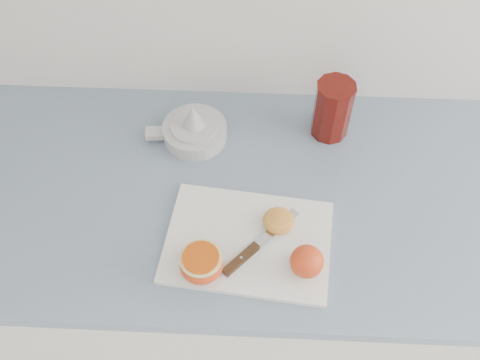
# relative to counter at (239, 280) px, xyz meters

# --- Properties ---
(counter) EXTENTS (2.52, 0.64, 0.89)m
(counter) POSITION_rel_counter_xyz_m (0.00, 0.00, 0.00)
(counter) COLOR white
(counter) RESTS_ON ground
(cutting_board) EXTENTS (0.35, 0.27, 0.01)m
(cutting_board) POSITION_rel_counter_xyz_m (0.03, -0.14, 0.45)
(cutting_board) COLOR white
(cutting_board) RESTS_ON counter
(whole_orange) EXTENTS (0.06, 0.06, 0.06)m
(whole_orange) POSITION_rel_counter_xyz_m (0.14, -0.20, 0.49)
(whole_orange) COLOR #F8431C
(whole_orange) RESTS_ON cutting_board
(half_orange) EXTENTS (0.08, 0.08, 0.05)m
(half_orange) POSITION_rel_counter_xyz_m (-0.06, -0.21, 0.48)
(half_orange) COLOR #F8431C
(half_orange) RESTS_ON cutting_board
(squeezed_shell) EXTENTS (0.07, 0.07, 0.03)m
(squeezed_shell) POSITION_rel_counter_xyz_m (0.09, -0.10, 0.47)
(squeezed_shell) COLOR orange
(squeezed_shell) RESTS_ON cutting_board
(paring_knife) EXTENTS (0.15, 0.16, 0.01)m
(paring_knife) POSITION_rel_counter_xyz_m (0.03, -0.17, 0.46)
(paring_knife) COLOR #3F2513
(paring_knife) RESTS_ON cutting_board
(citrus_juicer) EXTENTS (0.19, 0.15, 0.10)m
(citrus_juicer) POSITION_rel_counter_xyz_m (-0.11, 0.14, 0.47)
(citrus_juicer) COLOR silver
(citrus_juicer) RESTS_ON counter
(red_tumbler) EXTENTS (0.09, 0.09, 0.15)m
(red_tumbler) POSITION_rel_counter_xyz_m (0.20, 0.18, 0.51)
(red_tumbler) COLOR #5A0F0A
(red_tumbler) RESTS_ON counter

